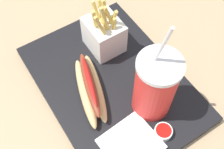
{
  "coord_description": "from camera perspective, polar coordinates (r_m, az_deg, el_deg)",
  "views": [
    {
      "loc": [
        -0.3,
        0.19,
        0.62
      ],
      "look_at": [
        0.0,
        0.0,
        0.05
      ],
      "focal_mm": 45.99,
      "sensor_mm": 36.0,
      "label": 1
    }
  ],
  "objects": [
    {
      "name": "fries_basket",
      "position": [
        0.72,
        -1.61,
        8.02
      ],
      "size": [
        0.09,
        0.08,
        0.16
      ],
      "color": "white",
      "rests_on": "food_tray"
    },
    {
      "name": "hot_dog_1",
      "position": [
        0.66,
        -4.39,
        -2.64
      ],
      "size": [
        0.19,
        0.11,
        0.06
      ],
      "color": "#DBB775",
      "rests_on": "food_tray"
    },
    {
      "name": "soda_cup",
      "position": [
        0.6,
        8.54,
        -2.3
      ],
      "size": [
        0.09,
        0.09,
        0.27
      ],
      "color": "red",
      "rests_on": "food_tray"
    },
    {
      "name": "ketchup_cup_2",
      "position": [
        0.8,
        -3.33,
        10.77
      ],
      "size": [
        0.03,
        0.03,
        0.02
      ],
      "color": "white",
      "rests_on": "food_tray"
    },
    {
      "name": "ketchup_cup_1",
      "position": [
        0.64,
        10.14,
        -11.1
      ],
      "size": [
        0.04,
        0.04,
        0.02
      ],
      "color": "white",
      "rests_on": "food_tray"
    },
    {
      "name": "ground_plane",
      "position": [
        0.72,
        0.0,
        -2.53
      ],
      "size": [
        2.4,
        2.4,
        0.02
      ],
      "primitive_type": "cube",
      "color": "tan"
    },
    {
      "name": "food_tray",
      "position": [
        0.71,
        0.0,
        -1.73
      ],
      "size": [
        0.44,
        0.31,
        0.02
      ],
      "primitive_type": "cube",
      "color": "black",
      "rests_on": "ground_plane"
    },
    {
      "name": "napkin_stack",
      "position": [
        0.63,
        3.76,
        -13.61
      ],
      "size": [
        0.11,
        0.12,
        0.01
      ],
      "primitive_type": "cube",
      "rotation": [
        0.0,
        0.0,
        0.07
      ],
      "color": "white",
      "rests_on": "food_tray"
    }
  ]
}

